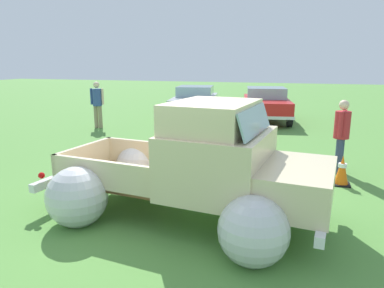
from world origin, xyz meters
TOP-DOWN VIEW (x-y plane):
  - ground_plane at (0.00, 0.00)m, footprint 80.00×80.00m
  - vintage_pickup_truck at (0.39, -0.04)m, footprint 4.79×3.15m
  - show_car_0 at (-2.87, 10.30)m, footprint 2.52×4.41m
  - show_car_1 at (0.31, 10.38)m, footprint 2.56×4.50m
  - spectator_0 at (-5.68, 6.69)m, footprint 0.54×0.40m
  - spectator_1 at (2.71, 3.27)m, footprint 0.42×0.54m
  - lane_cone_0 at (2.70, 2.42)m, footprint 0.36×0.36m
  - lane_cone_1 at (-0.95, 2.88)m, footprint 0.36×0.36m

SIDE VIEW (x-z plane):
  - ground_plane at x=0.00m, z-range 0.00..0.00m
  - lane_cone_0 at x=2.70m, z-range 0.00..0.63m
  - lane_cone_1 at x=-0.95m, z-range 0.00..0.63m
  - vintage_pickup_truck at x=0.39m, z-range -0.22..1.74m
  - show_car_0 at x=-2.87m, z-range 0.07..1.50m
  - show_car_1 at x=0.31m, z-range 0.07..1.50m
  - spectator_1 at x=2.71m, z-range 0.12..1.80m
  - spectator_0 at x=-5.68m, z-range 0.13..1.90m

